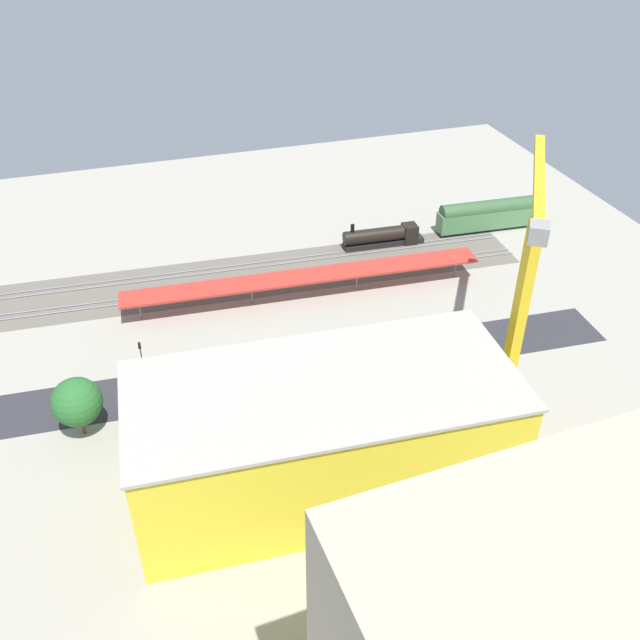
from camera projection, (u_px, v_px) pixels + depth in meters
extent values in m
plane|color=#9E998C|center=(270.00, 351.00, 103.23)|extent=(157.37, 157.37, 0.00)
cube|color=#665E54|center=(238.00, 277.00, 120.46)|extent=(99.03, 20.07, 0.01)
cube|color=#2D2D33|center=(279.00, 373.00, 99.04)|extent=(98.71, 14.70, 0.01)
cube|color=#9E9EA8|center=(234.00, 266.00, 123.43)|extent=(98.20, 5.83, 0.12)
cube|color=#9E9EA8|center=(235.00, 269.00, 122.30)|extent=(98.20, 5.83, 0.12)
cube|color=#9E9EA8|center=(241.00, 284.00, 118.42)|extent=(98.20, 5.83, 0.12)
cube|color=#9E9EA8|center=(243.00, 288.00, 117.29)|extent=(98.20, 5.83, 0.12)
cube|color=#B73328|center=(305.00, 276.00, 113.45)|extent=(58.76, 8.10, 0.39)
cylinder|color=slate|center=(456.00, 267.00, 119.91)|extent=(0.30, 0.30, 3.56)
cylinder|color=slate|center=(357.00, 280.00, 116.35)|extent=(0.30, 0.30, 3.56)
cylinder|color=slate|center=(252.00, 294.00, 112.79)|extent=(0.30, 0.30, 3.56)
cylinder|color=slate|center=(140.00, 309.00, 109.22)|extent=(0.30, 0.30, 3.56)
cube|color=black|center=(383.00, 243.00, 129.63)|extent=(15.20, 3.20, 1.00)
cylinder|color=black|center=(377.00, 235.00, 128.36)|extent=(12.65, 3.31, 2.59)
cube|color=black|center=(409.00, 234.00, 129.91)|extent=(2.73, 2.93, 3.57)
cylinder|color=black|center=(353.00, 228.00, 126.26)|extent=(0.70, 0.70, 1.40)
cube|color=black|center=(486.00, 228.00, 135.02)|extent=(17.96, 3.55, 0.60)
cube|color=#4C7F4C|center=(488.00, 218.00, 133.84)|extent=(19.97, 4.29, 3.56)
cylinder|color=#355935|center=(489.00, 208.00, 132.69)|extent=(19.18, 4.24, 3.14)
cube|color=black|center=(373.00, 336.00, 105.99)|extent=(4.05, 2.04, 0.30)
cube|color=maroon|center=(373.00, 333.00, 105.68)|extent=(4.81, 2.16, 0.79)
cube|color=#1E2328|center=(374.00, 330.00, 105.30)|extent=(2.73, 1.81, 0.53)
cube|color=black|center=(333.00, 348.00, 103.54)|extent=(3.59, 2.00, 0.30)
cube|color=navy|center=(333.00, 345.00, 103.23)|extent=(4.25, 2.13, 0.77)
cube|color=#1E2328|center=(333.00, 341.00, 102.83)|extent=(2.43, 1.76, 0.65)
cube|color=black|center=(283.00, 357.00, 101.84)|extent=(3.72, 2.00, 0.30)
cube|color=navy|center=(283.00, 354.00, 101.51)|extent=(4.42, 2.12, 0.87)
cube|color=#1E2328|center=(282.00, 350.00, 101.09)|extent=(2.51, 1.78, 0.59)
cube|color=black|center=(233.00, 367.00, 99.89)|extent=(3.66, 1.99, 0.30)
cube|color=gray|center=(233.00, 364.00, 99.61)|extent=(4.34, 2.11, 0.71)
cube|color=#1E2328|center=(233.00, 361.00, 99.24)|extent=(2.47, 1.76, 0.60)
cube|color=black|center=(180.00, 376.00, 98.21)|extent=(3.83, 2.01, 0.30)
cube|color=maroon|center=(179.00, 373.00, 97.90)|extent=(4.54, 2.13, 0.79)
cube|color=#1E2328|center=(179.00, 369.00, 97.52)|extent=(2.58, 1.79, 0.57)
cube|color=yellow|center=(323.00, 436.00, 78.51)|extent=(42.57, 20.68, 14.16)
cube|color=#ADA89E|center=(323.00, 386.00, 74.39)|extent=(43.20, 21.32, 0.40)
cube|color=gray|center=(501.00, 410.00, 91.69)|extent=(3.60, 3.60, 1.20)
cube|color=yellow|center=(517.00, 326.00, 84.04)|extent=(1.40, 1.40, 28.17)
cube|color=yellow|center=(539.00, 177.00, 83.83)|extent=(15.07, 22.95, 1.20)
cube|color=gray|center=(539.00, 233.00, 72.13)|extent=(2.97, 3.10, 2.00)
cube|color=black|center=(344.00, 393.00, 95.00)|extent=(9.96, 3.45, 0.50)
cube|color=white|center=(352.00, 383.00, 94.18)|extent=(7.81, 3.40, 2.94)
cube|color=silver|center=(316.00, 388.00, 93.65)|extent=(2.50, 2.70, 2.35)
cube|color=black|center=(233.00, 411.00, 92.14)|extent=(10.36, 2.76, 0.50)
cube|color=white|center=(240.00, 399.00, 91.35)|extent=(8.10, 2.85, 3.07)
cube|color=maroon|center=(201.00, 407.00, 90.53)|extent=(2.42, 2.50, 2.36)
cylinder|color=brown|center=(334.00, 380.00, 95.62)|extent=(0.48, 0.48, 2.81)
sphere|color=#28662D|center=(334.00, 362.00, 93.94)|extent=(4.43, 4.43, 4.43)
cylinder|color=brown|center=(141.00, 413.00, 89.80)|extent=(0.56, 0.56, 3.21)
sphere|color=#28662D|center=(137.00, 394.00, 88.04)|extent=(4.30, 4.30, 4.30)
cylinder|color=brown|center=(83.00, 424.00, 88.30)|extent=(0.43, 0.43, 2.96)
sphere|color=#28662D|center=(77.00, 402.00, 86.23)|extent=(6.19, 6.19, 6.19)
cylinder|color=brown|center=(306.00, 381.00, 94.87)|extent=(0.52, 0.52, 3.38)
sphere|color=#38843D|center=(306.00, 358.00, 92.66)|extent=(6.32, 6.32, 6.32)
cylinder|color=brown|center=(368.00, 374.00, 96.37)|extent=(0.57, 0.57, 3.18)
sphere|color=#28662D|center=(369.00, 351.00, 94.21)|extent=(6.35, 6.35, 6.35)
cylinder|color=#333333|center=(143.00, 364.00, 96.39)|extent=(0.16, 0.16, 5.37)
cube|color=black|center=(139.00, 345.00, 94.61)|extent=(0.36, 0.36, 0.90)
sphere|color=red|center=(138.00, 348.00, 94.73)|extent=(0.20, 0.20, 0.20)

